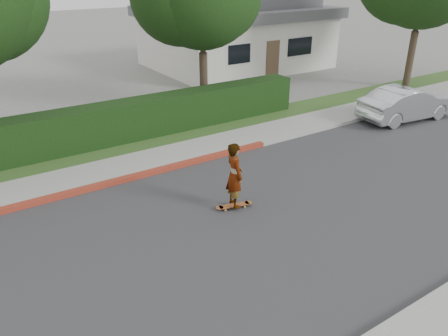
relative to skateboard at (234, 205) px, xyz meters
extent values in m
plane|color=slate|center=(2.34, -0.98, -0.09)|extent=(120.00, 120.00, 0.00)
cube|color=#2D2D30|center=(2.34, -0.98, -0.08)|extent=(60.00, 8.00, 0.01)
cube|color=#9E9E99|center=(2.34, 3.12, -0.01)|extent=(60.00, 0.20, 0.15)
cube|color=maroon|center=(-2.66, 3.12, -0.01)|extent=(12.00, 0.21, 0.15)
cube|color=gray|center=(2.34, 4.02, -0.03)|extent=(60.00, 1.60, 0.12)
cube|color=#2D4C1E|center=(2.34, 5.62, -0.04)|extent=(60.00, 1.60, 0.10)
cube|color=black|center=(-0.66, 6.22, 0.66)|extent=(15.00, 1.00, 1.50)
cylinder|color=#33261C|center=(3.84, 8.02, 1.17)|extent=(0.36, 0.36, 2.52)
cylinder|color=#33261C|center=(3.84, 8.02, 3.06)|extent=(0.24, 0.24, 2.10)
cylinder|color=#33261C|center=(14.84, 5.52, 1.35)|extent=(0.36, 0.36, 2.88)
cylinder|color=#33261C|center=(14.84, 5.52, 3.51)|extent=(0.24, 0.24, 2.40)
cube|color=beige|center=(10.34, 15.02, 1.41)|extent=(10.00, 8.00, 3.00)
cube|color=#4C4C51|center=(10.34, 15.02, 3.21)|extent=(10.60, 8.60, 0.60)
cube|color=#4C4C51|center=(10.34, 15.02, 3.81)|extent=(8.40, 6.40, 0.80)
cube|color=black|center=(7.84, 11.00, 1.51)|extent=(1.40, 0.06, 1.00)
cube|color=black|center=(12.14, 11.00, 1.51)|extent=(1.80, 0.06, 1.00)
cube|color=brown|center=(10.14, 11.00, 0.96)|extent=(0.90, 0.06, 2.10)
cylinder|color=#C48A36|center=(-0.28, -0.01, -0.05)|extent=(0.06, 0.04, 0.05)
cylinder|color=#C48A36|center=(-0.25, 0.14, -0.05)|extent=(0.06, 0.04, 0.05)
cylinder|color=#C48A36|center=(0.25, -0.14, -0.05)|extent=(0.06, 0.04, 0.05)
cylinder|color=#C48A36|center=(0.28, 0.01, -0.05)|extent=(0.06, 0.04, 0.05)
cube|color=silver|center=(-0.27, 0.07, -0.01)|extent=(0.08, 0.17, 0.02)
cube|color=silver|center=(0.27, -0.07, -0.01)|extent=(0.08, 0.17, 0.02)
cube|color=brown|center=(0.00, 0.00, 0.01)|extent=(0.85, 0.40, 0.02)
cylinder|color=brown|center=(-0.40, 0.10, 0.01)|extent=(0.24, 0.24, 0.02)
cylinder|color=brown|center=(0.40, -0.10, 0.01)|extent=(0.24, 0.24, 0.02)
imported|color=white|center=(0.00, 0.00, 0.90)|extent=(0.53, 0.71, 1.78)
imported|color=silver|center=(10.16, 2.17, 0.61)|extent=(4.39, 1.95, 1.40)
camera|label=1|loc=(-5.79, -8.36, 5.87)|focal=35.00mm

